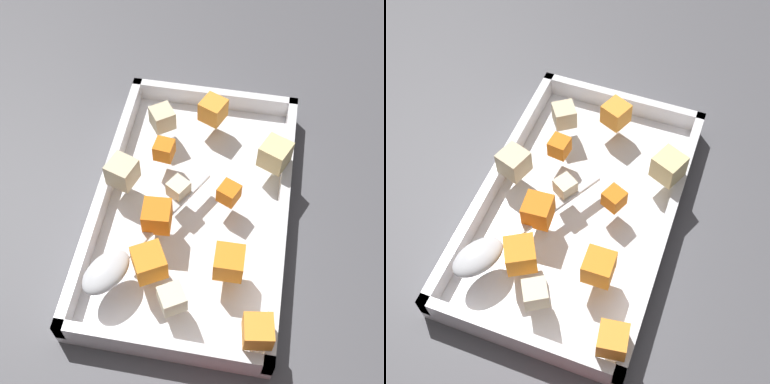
{
  "view_description": "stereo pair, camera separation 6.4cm",
  "coord_description": "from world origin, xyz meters",
  "views": [
    {
      "loc": [
        0.34,
        0.08,
        0.58
      ],
      "look_at": [
        -0.02,
        0.02,
        0.05
      ],
      "focal_mm": 49.38,
      "sensor_mm": 36.0,
      "label": 1
    },
    {
      "loc": [
        0.32,
        0.14,
        0.58
      ],
      "look_at": [
        -0.02,
        0.02,
        0.05
      ],
      "focal_mm": 49.38,
      "sensor_mm": 36.0,
      "label": 2
    }
  ],
  "objects": [
    {
      "name": "potato_chunk_corner_sw",
      "position": [
        0.12,
        0.02,
        0.06
      ],
      "size": [
        0.04,
        0.04,
        0.03
      ],
      "primitive_type": "cube",
      "rotation": [
        0.0,
        0.0,
        5.25
      ],
      "color": "beige",
      "rests_on": "baking_dish"
    },
    {
      "name": "carrot_chunk_near_spoon",
      "position": [
        0.07,
        0.07,
        0.06
      ],
      "size": [
        0.03,
        0.03,
        0.03
      ],
      "primitive_type": "cube",
      "rotation": [
        0.0,
        0.0,
        3.16
      ],
      "color": "orange",
      "rests_on": "baking_dish"
    },
    {
      "name": "carrot_chunk_back_center",
      "position": [
        -0.15,
        0.02,
        0.06
      ],
      "size": [
        0.04,
        0.04,
        0.03
      ],
      "primitive_type": "cube",
      "rotation": [
        0.0,
        0.0,
        2.74
      ],
      "color": "orange",
      "rests_on": "baking_dish"
    },
    {
      "name": "carrot_chunk_heap_top",
      "position": [
        0.14,
        0.11,
        0.06
      ],
      "size": [
        0.03,
        0.03,
        0.03
      ],
      "primitive_type": "cube",
      "rotation": [
        0.0,
        0.0,
        1.72
      ],
      "color": "orange",
      "rests_on": "baking_dish"
    },
    {
      "name": "carrot_chunk_rim_edge",
      "position": [
        0.03,
        -0.02,
        0.06
      ],
      "size": [
        0.03,
        0.03,
        0.03
      ],
      "primitive_type": "cube",
      "rotation": [
        0.0,
        0.0,
        1.65
      ],
      "color": "orange",
      "rests_on": "baking_dish"
    },
    {
      "name": "carrot_chunk_corner_se",
      "position": [
        -0.07,
        -0.03,
        0.06
      ],
      "size": [
        0.03,
        0.03,
        0.02
      ],
      "primitive_type": "cube",
      "rotation": [
        0.0,
        0.0,
        6.17
      ],
      "color": "orange",
      "rests_on": "baking_dish"
    },
    {
      "name": "carrot_chunk_corner_ne",
      "position": [
        -0.02,
        0.06,
        0.05
      ],
      "size": [
        0.03,
        0.03,
        0.02
      ],
      "primitive_type": "cube",
      "rotation": [
        0.0,
        0.0,
        5.86
      ],
      "color": "orange",
      "rests_on": "baking_dish"
    },
    {
      "name": "baking_dish",
      "position": [
        -0.02,
        0.02,
        0.01
      ],
      "size": [
        0.38,
        0.24,
        0.04
      ],
      "color": "silver",
      "rests_on": "ground_plane"
    },
    {
      "name": "potato_chunk_far_left",
      "position": [
        -0.03,
        -0.07,
        0.06
      ],
      "size": [
        0.04,
        0.04,
        0.03
      ],
      "primitive_type": "cube",
      "rotation": [
        0.0,
        0.0,
        4.39
      ],
      "color": "beige",
      "rests_on": "baking_dish"
    },
    {
      "name": "ground_plane",
      "position": [
        0.0,
        0.0,
        0.0
      ],
      "size": [
        4.0,
        4.0,
        0.0
      ],
      "primitive_type": "plane",
      "color": "#4C4C51"
    },
    {
      "name": "serving_spoon",
      "position": [
        0.09,
        -0.05,
        0.05
      ],
      "size": [
        0.19,
        0.12,
        0.02
      ],
      "rotation": [
        0.0,
        0.0,
        2.63
      ],
      "color": "silver",
      "rests_on": "baking_dish"
    },
    {
      "name": "potato_chunk_corner_nw",
      "position": [
        -0.12,
        -0.04,
        0.06
      ],
      "size": [
        0.04,
        0.04,
        0.03
      ],
      "primitive_type": "cube",
      "rotation": [
        0.0,
        0.0,
        0.62
      ],
      "color": "beige",
      "rests_on": "baking_dish"
    },
    {
      "name": "potato_chunk_near_right",
      "position": [
        -0.09,
        0.11,
        0.06
      ],
      "size": [
        0.04,
        0.04,
        0.03
      ],
      "primitive_type": "cube",
      "rotation": [
        0.0,
        0.0,
        2.73
      ],
      "color": "#E0CC89",
      "rests_on": "baking_dish"
    },
    {
      "name": "potato_chunk_under_handle",
      "position": [
        -0.02,
        0.0,
        0.05
      ],
      "size": [
        0.03,
        0.03,
        0.02
      ],
      "primitive_type": "cube",
      "rotation": [
        0.0,
        0.0,
        2.59
      ],
      "color": "beige",
      "rests_on": "baking_dish"
    },
    {
      "name": "carrot_chunk_mid_right",
      "position": [
        0.09,
        -0.01,
        0.06
      ],
      "size": [
        0.05,
        0.05,
        0.03
      ],
      "primitive_type": "cube",
      "rotation": [
        0.0,
        0.0,
        0.51
      ],
      "color": "orange",
      "rests_on": "baking_dish"
    }
  ]
}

